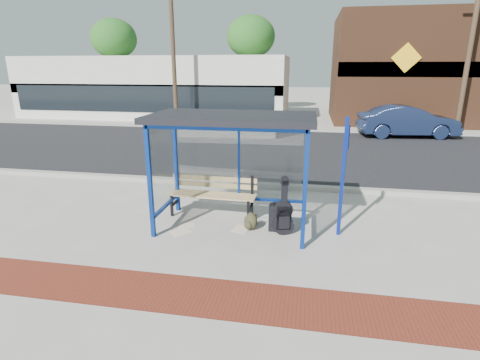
% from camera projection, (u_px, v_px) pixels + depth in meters
% --- Properties ---
extents(ground, '(120.00, 120.00, 0.00)m').
position_uv_depth(ground, '(233.00, 227.00, 8.11)').
color(ground, '#B2ADA0').
rests_on(ground, ground).
extents(brick_paver_strip, '(60.00, 1.00, 0.01)m').
position_uv_depth(brick_paver_strip, '(199.00, 296.00, 5.66)').
color(brick_paver_strip, maroon).
rests_on(brick_paver_strip, ground).
extents(curb_near, '(60.00, 0.25, 0.12)m').
position_uv_depth(curb_near, '(252.00, 185.00, 10.82)').
color(curb_near, gray).
rests_on(curb_near, ground).
extents(street_asphalt, '(60.00, 10.00, 0.00)m').
position_uv_depth(street_asphalt, '(270.00, 150.00, 15.64)').
color(street_asphalt, black).
rests_on(street_asphalt, ground).
extents(curb_far, '(60.00, 0.25, 0.12)m').
position_uv_depth(curb_far, '(280.00, 129.00, 20.43)').
color(curb_far, gray).
rests_on(curb_far, ground).
extents(far_sidewalk, '(60.00, 4.00, 0.01)m').
position_uv_depth(far_sidewalk, '(282.00, 125.00, 22.24)').
color(far_sidewalk, '#B2ADA0').
rests_on(far_sidewalk, ground).
extents(bus_shelter, '(3.30, 1.80, 2.42)m').
position_uv_depth(bus_shelter, '(233.00, 131.00, 7.58)').
color(bus_shelter, navy).
rests_on(bus_shelter, ground).
extents(storefront_white, '(18.00, 6.04, 4.00)m').
position_uv_depth(storefront_white, '(157.00, 87.00, 26.01)').
color(storefront_white, silver).
rests_on(storefront_white, ground).
extents(storefront_brown, '(10.00, 7.08, 6.40)m').
position_uv_depth(storefront_brown, '(417.00, 69.00, 23.24)').
color(storefront_brown, '#59331E').
rests_on(storefront_brown, ground).
extents(tree_left, '(3.60, 3.60, 7.03)m').
position_uv_depth(tree_left, '(114.00, 39.00, 29.64)').
color(tree_left, '#4C3826').
rests_on(tree_left, ground).
extents(tree_mid, '(3.60, 3.60, 7.03)m').
position_uv_depth(tree_mid, '(251.00, 37.00, 27.77)').
color(tree_mid, '#4C3826').
rests_on(tree_mid, ground).
extents(tree_right, '(3.60, 3.60, 7.03)m').
position_uv_depth(tree_right, '(479.00, 34.00, 25.12)').
color(tree_right, '#4C3826').
rests_on(tree_right, ground).
extents(utility_pole_west, '(1.60, 0.24, 8.00)m').
position_uv_depth(utility_pole_west, '(173.00, 52.00, 20.56)').
color(utility_pole_west, '#4C3826').
rests_on(utility_pole_west, ground).
extents(utility_pole_east, '(1.60, 0.24, 8.00)m').
position_uv_depth(utility_pole_east, '(470.00, 50.00, 18.01)').
color(utility_pole_east, '#4C3826').
rests_on(utility_pole_east, ground).
extents(bench, '(2.05, 0.56, 0.96)m').
position_uv_depth(bench, '(213.00, 192.00, 8.64)').
color(bench, black).
rests_on(bench, ground).
extents(guitar_bag, '(0.45, 0.23, 1.17)m').
position_uv_depth(guitar_bag, '(284.00, 215.00, 7.63)').
color(guitar_bag, black).
rests_on(guitar_bag, ground).
extents(suitcase, '(0.37, 0.25, 0.63)m').
position_uv_depth(suitcase, '(278.00, 218.00, 7.84)').
color(suitcase, black).
rests_on(suitcase, ground).
extents(backpack, '(0.36, 0.35, 0.36)m').
position_uv_depth(backpack, '(250.00, 222.00, 7.93)').
color(backpack, '#2B2918').
rests_on(backpack, ground).
extents(sign_post, '(0.12, 0.30, 2.43)m').
position_uv_depth(sign_post, '(344.00, 171.00, 7.35)').
color(sign_post, navy).
rests_on(sign_post, ground).
extents(newspaper_a, '(0.41, 0.36, 0.01)m').
position_uv_depth(newspaper_a, '(187.00, 225.00, 8.18)').
color(newspaper_a, white).
rests_on(newspaper_a, ground).
extents(newspaper_b, '(0.52, 0.52, 0.01)m').
position_uv_depth(newspaper_b, '(181.00, 232.00, 7.85)').
color(newspaper_b, white).
rests_on(newspaper_b, ground).
extents(newspaper_c, '(0.41, 0.48, 0.01)m').
position_uv_depth(newspaper_c, '(241.00, 229.00, 7.99)').
color(newspaper_c, white).
rests_on(newspaper_c, ground).
extents(parked_car, '(4.81, 2.16, 1.53)m').
position_uv_depth(parked_car, '(407.00, 121.00, 18.35)').
color(parked_car, '#182444').
rests_on(parked_car, ground).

